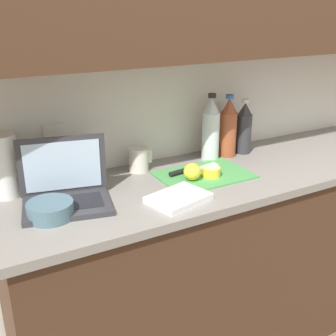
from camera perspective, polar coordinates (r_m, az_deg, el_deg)
The scene contains 15 objects.
ground_plane at distance 2.40m, azimuth 6.95°, elevation -21.70°, with size 12.00×12.00×0.00m, color brown.
wall_back at distance 1.94m, azimuth 5.08°, elevation 19.04°, with size 5.20×0.38×2.60m.
counter_unit at distance 2.12m, azimuth 7.91°, elevation -11.91°, with size 2.05×0.59×0.94m.
laptop at distance 1.60m, azimuth -13.74°, elevation -2.76°, with size 0.36×0.29×0.24m.
cutting_board at distance 1.83m, azimuth 4.92°, elevation -0.93°, with size 0.39×0.27×0.01m, color #4C9E51.
knife at distance 1.84m, azimuth 2.45°, elevation -0.36°, with size 0.27×0.06×0.02m.
lemon_half_cut at distance 1.81m, azimuth 5.87°, elevation -0.49°, with size 0.08×0.08×0.04m.
lemon_whole_beside at distance 1.76m, azimuth 3.29°, elevation -0.50°, with size 0.07×0.07×0.07m.
bottle_green_soda at distance 2.12m, azimuth 10.24°, elevation 5.28°, with size 0.08×0.08×0.27m.
bottle_oil_tall at distance 2.05m, azimuth 8.16°, elevation 5.35°, with size 0.08×0.08×0.30m.
bottle_water_clear at distance 1.99m, azimuth 5.82°, elevation 5.19°, with size 0.08×0.08×0.32m.
measuring_cup at distance 1.87m, azimuth -3.98°, elevation 1.19°, with size 0.11×0.09×0.11m.
bowl_white at distance 1.52m, azimuth -15.65°, elevation -5.50°, with size 0.16×0.16×0.06m.
paper_towel_roll at distance 1.72m, azimuth -21.40°, elevation 0.30°, with size 0.11×0.11×0.25m.
dish_towel at distance 1.59m, azimuth 1.44°, elevation -4.09°, with size 0.22×0.16×0.02m, color white.
Camera 1 is at (-1.08, -1.39, 1.63)m, focal length 45.00 mm.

